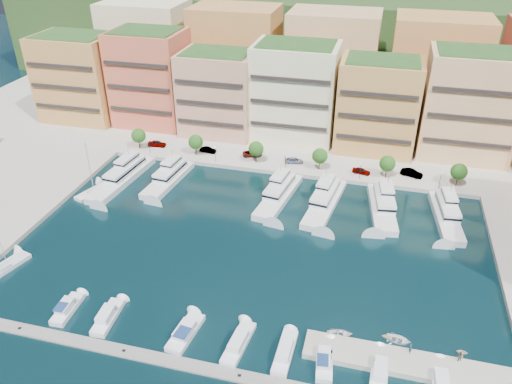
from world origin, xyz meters
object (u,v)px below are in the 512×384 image
at_px(tree_5, 459,172).
at_px(tender_3, 462,352).
at_px(lamppost_1, 215,152).
at_px(cruiser_6, 285,353).
at_px(tree_3, 320,156).
at_px(yacht_1, 169,177).
at_px(cruiser_1, 67,309).
at_px(cruiser_5, 238,344).
at_px(tender_1, 387,336).
at_px(tender_0, 340,334).
at_px(tree_2, 256,149).
at_px(car_4, 361,171).
at_px(person_0, 411,348).
at_px(cruiser_4, 185,333).
at_px(yacht_6, 446,213).
at_px(lamppost_4, 441,178).
at_px(cruiser_8, 379,372).
at_px(sailboat_2, 94,192).
at_px(car_2, 252,154).
at_px(tree_4, 387,164).
at_px(car_3, 294,160).
at_px(yacht_3, 279,193).
at_px(tree_0, 139,136).
at_px(lamppost_2, 286,160).
at_px(tender_2, 399,340).
at_px(cruiser_2, 108,317).
at_px(sailboat_0, 6,267).
at_px(yacht_0, 124,176).
at_px(car_0, 157,144).
at_px(car_1, 208,150).
at_px(car_5, 412,173).
at_px(yacht_5, 382,205).
at_px(cruiser_9, 441,384).
at_px(yacht_4, 325,201).
at_px(lamppost_0, 149,144).
at_px(lamppost_3, 360,168).
at_px(tree_1, 196,142).
at_px(cruiser_7, 324,361).

bearing_deg(tree_5, tender_3, -93.44).
bearing_deg(lamppost_1, cruiser_6, -62.18).
xyz_separation_m(tree_3, yacht_1, (-34.10, -13.10, -3.65)).
xyz_separation_m(cruiser_1, cruiser_5, (29.27, -0.00, -0.02)).
distance_m(cruiser_6, tender_1, 16.27).
bearing_deg(tender_0, tree_2, 14.88).
xyz_separation_m(car_4, person_0, (11.09, -54.30, 0.15)).
distance_m(tree_2, cruiser_4, 58.38).
bearing_deg(yacht_6, lamppost_4, 94.91).
height_order(cruiser_4, cruiser_6, cruiser_4).
height_order(cruiser_8, tender_1, cruiser_8).
height_order(sailboat_2, car_2, sailboat_2).
height_order(tree_4, cruiser_1, tree_4).
bearing_deg(cruiser_8, cruiser_1, -179.99).
bearing_deg(tender_0, car_3, 5.57).
bearing_deg(yacht_3, tree_0, 161.31).
distance_m(yacht_6, cruiser_4, 60.89).
xyz_separation_m(cruiser_8, car_4, (-6.98, 58.61, 1.19)).
xyz_separation_m(tree_3, car_3, (-6.68, 2.05, -3.06)).
xyz_separation_m(lamppost_2, tender_2, (27.78, -48.73, -3.44)).
height_order(tree_2, cruiser_8, tree_2).
height_order(lamppost_4, sailboat_2, sailboat_2).
height_order(cruiser_2, person_0, person_0).
relative_size(yacht_6, sailboat_0, 1.49).
distance_m(tree_4, tender_0, 52.61).
xyz_separation_m(yacht_0, car_0, (0.84, 17.63, 0.61)).
distance_m(sailboat_2, car_1, 31.57).
xyz_separation_m(tender_3, car_5, (-6.95, 53.41, 1.41)).
distance_m(tree_3, yacht_5, 20.90).
height_order(cruiser_9, tender_1, cruiser_9).
relative_size(car_1, person_0, 2.47).
relative_size(tree_0, tender_1, 3.40).
relative_size(yacht_4, cruiser_8, 2.64).
xyz_separation_m(cruiser_4, car_5, (34.27, 60.31, 1.29)).
bearing_deg(yacht_0, tender_0, -33.49).
bearing_deg(cruiser_8, lamppost_0, 137.64).
relative_size(tree_0, car_0, 1.17).
distance_m(yacht_0, yacht_1, 11.05).
relative_size(cruiser_6, tender_0, 2.15).
distance_m(lamppost_4, car_5, 7.78).
distance_m(lamppost_3, sailboat_0, 77.50).
bearing_deg(car_1, cruiser_5, -151.02).
bearing_deg(tree_1, yacht_5, -15.50).
xyz_separation_m(cruiser_8, sailboat_2, (-65.98, 35.34, -0.23)).
bearing_deg(lamppost_1, tree_0, 174.03).
xyz_separation_m(cruiser_7, cruiser_8, (7.87, 0.01, -0.02)).
relative_size(tree_2, lamppost_2, 1.35).
bearing_deg(cruiser_5, car_0, 123.73).
xyz_separation_m(cruiser_5, car_0, (-40.39, 60.51, 1.27)).
distance_m(lamppost_1, sailboat_2, 30.82).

